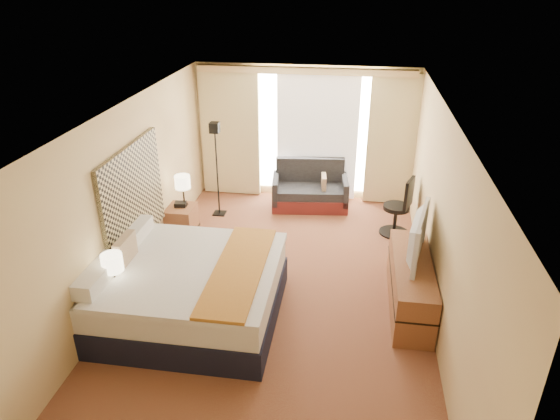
# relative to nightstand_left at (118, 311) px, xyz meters

# --- Properties ---
(floor) EXTENTS (4.20, 7.00, 0.02)m
(floor) POSITION_rel_nightstand_left_xyz_m (1.87, 1.05, -0.28)
(floor) COLOR maroon
(floor) RESTS_ON ground
(ceiling) EXTENTS (4.20, 7.00, 0.02)m
(ceiling) POSITION_rel_nightstand_left_xyz_m (1.87, 1.05, 2.33)
(ceiling) COLOR white
(ceiling) RESTS_ON wall_back
(wall_back) EXTENTS (4.20, 0.02, 2.60)m
(wall_back) POSITION_rel_nightstand_left_xyz_m (1.87, 4.55, 1.02)
(wall_back) COLOR beige
(wall_back) RESTS_ON ground
(wall_left) EXTENTS (0.02, 7.00, 2.60)m
(wall_left) POSITION_rel_nightstand_left_xyz_m (-0.23, 1.05, 1.02)
(wall_left) COLOR beige
(wall_left) RESTS_ON ground
(wall_right) EXTENTS (0.02, 7.00, 2.60)m
(wall_right) POSITION_rel_nightstand_left_xyz_m (3.97, 1.05, 1.02)
(wall_right) COLOR beige
(wall_right) RESTS_ON ground
(headboard) EXTENTS (0.06, 1.85, 1.50)m
(headboard) POSITION_rel_nightstand_left_xyz_m (-0.19, 1.25, 1.01)
(headboard) COLOR black
(headboard) RESTS_ON wall_left
(nightstand_left) EXTENTS (0.45, 0.52, 0.55)m
(nightstand_left) POSITION_rel_nightstand_left_xyz_m (0.00, 0.00, 0.00)
(nightstand_left) COLOR brown
(nightstand_left) RESTS_ON floor
(nightstand_right) EXTENTS (0.45, 0.52, 0.55)m
(nightstand_right) POSITION_rel_nightstand_left_xyz_m (0.00, 2.50, 0.00)
(nightstand_right) COLOR brown
(nightstand_right) RESTS_ON floor
(media_dresser) EXTENTS (0.50, 1.80, 0.70)m
(media_dresser) POSITION_rel_nightstand_left_xyz_m (3.70, 1.05, 0.07)
(media_dresser) COLOR brown
(media_dresser) RESTS_ON floor
(window) EXTENTS (2.30, 0.02, 2.30)m
(window) POSITION_rel_nightstand_left_xyz_m (2.12, 4.52, 1.04)
(window) COLOR white
(window) RESTS_ON wall_back
(curtains) EXTENTS (4.12, 0.19, 2.56)m
(curtains) POSITION_rel_nightstand_left_xyz_m (1.87, 4.44, 1.13)
(curtains) COLOR beige
(curtains) RESTS_ON floor
(bed) EXTENTS (2.30, 2.11, 1.12)m
(bed) POSITION_rel_nightstand_left_xyz_m (0.81, 0.40, 0.13)
(bed) COLOR black
(bed) RESTS_ON floor
(loveseat) EXTENTS (1.50, 0.92, 0.89)m
(loveseat) POSITION_rel_nightstand_left_xyz_m (2.05, 4.06, 0.02)
(loveseat) COLOR maroon
(loveseat) RESTS_ON floor
(floor_lamp) EXTENTS (0.22, 0.22, 1.77)m
(floor_lamp) POSITION_rel_nightstand_left_xyz_m (0.40, 3.43, 0.98)
(floor_lamp) COLOR black
(floor_lamp) RESTS_ON floor
(desk_chair) EXTENTS (0.52, 0.52, 1.06)m
(desk_chair) POSITION_rel_nightstand_left_xyz_m (3.67, 3.13, 0.19)
(desk_chair) COLOR black
(desk_chair) RESTS_ON floor
(lamp_left) EXTENTS (0.26, 0.26, 0.55)m
(lamp_left) POSITION_rel_nightstand_left_xyz_m (0.03, 0.02, 0.70)
(lamp_left) COLOR black
(lamp_left) RESTS_ON nightstand_left
(lamp_right) EXTENTS (0.26, 0.26, 0.55)m
(lamp_right) POSITION_rel_nightstand_left_xyz_m (0.05, 2.57, 0.70)
(lamp_right) COLOR black
(lamp_right) RESTS_ON nightstand_right
(tissue_box) EXTENTS (0.16, 0.16, 0.11)m
(tissue_box) POSITION_rel_nightstand_left_xyz_m (0.01, 0.02, 0.33)
(tissue_box) COLOR #9CD2F1
(tissue_box) RESTS_ON nightstand_left
(telephone) EXTENTS (0.21, 0.17, 0.07)m
(telephone) POSITION_rel_nightstand_left_xyz_m (-0.01, 2.54, 0.31)
(telephone) COLOR black
(telephone) RESTS_ON nightstand_right
(television) EXTENTS (0.39, 1.14, 0.66)m
(television) POSITION_rel_nightstand_left_xyz_m (3.65, 1.20, 0.75)
(television) COLOR black
(television) RESTS_ON media_dresser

